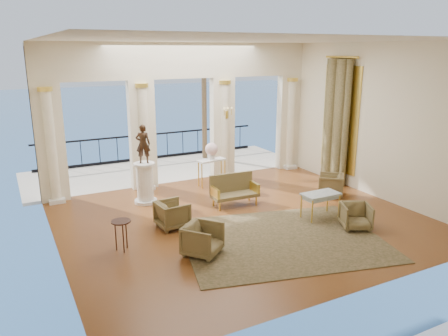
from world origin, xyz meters
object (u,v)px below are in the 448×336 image
statue (143,144)px  console_table (212,164)px  armchair_a (203,238)px  settee (233,190)px  pedestal (145,184)px  armchair_d (172,213)px  armchair_b (356,215)px  armchair_c (331,184)px  side_table (121,225)px  game_table (321,196)px

statue → console_table: size_ratio=1.14×
armchair_a → settee: bearing=10.3°
pedestal → armchair_d: bearing=-88.7°
armchair_b → armchair_d: size_ratio=0.94×
armchair_a → armchair_c: 5.40m
armchair_b → console_table: (-1.62, 4.81, 0.38)m
statue → side_table: 3.31m
armchair_a → statue: size_ratio=0.69×
armchair_c → settee: 3.06m
armchair_a → game_table: size_ratio=0.76×
game_table → console_table: (-1.30, 3.84, 0.12)m
game_table → side_table: bearing=174.0°
armchair_a → armchair_b: armchair_a is taller
settee → statue: bearing=152.0°
armchair_c → side_table: 6.63m
armchair_b → game_table: bearing=135.0°
armchair_d → settee: bearing=-75.7°
armchair_c → side_table: bearing=-40.2°
side_table → console_table: bearing=41.4°
armchair_d → armchair_c: bearing=-94.1°
armchair_a → pedestal: bearing=51.9°
armchair_a → statue: statue is taller
console_table → settee: bearing=-105.2°
settee → statue: 2.85m
armchair_a → armchair_b: (3.95, -0.44, -0.03)m
armchair_a → pedestal: size_ratio=0.64×
console_table → pedestal: bearing=-174.4°
armchair_d → side_table: armchair_d is taller
game_table → statue: statue is taller
armchair_a → armchair_b: size_ratio=1.09×
armchair_c → pedestal: size_ratio=0.62×
armchair_a → side_table: armchair_a is taller
armchair_d → statue: bearing=-4.0°
armchair_d → statue: size_ratio=0.67×
armchair_d → console_table: bearing=-47.0°
armchair_b → game_table: size_ratio=0.70×
armchair_d → game_table: bearing=-113.2°
armchair_b → settee: bearing=149.0°
armchair_b → statue: statue is taller
armchair_c → armchair_a: bearing=-27.7°
settee → game_table: 2.48m
settee → pedestal: size_ratio=1.15×
game_table → side_table: 5.14m
statue → armchair_c: bearing=-178.1°
armchair_d → console_table: size_ratio=0.77×
game_table → statue: 5.05m
armchair_c → pedestal: 5.53m
armchair_d → armchair_b: bearing=-123.6°
pedestal → armchair_b: bearing=-46.2°
settee → side_table: size_ratio=1.95×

